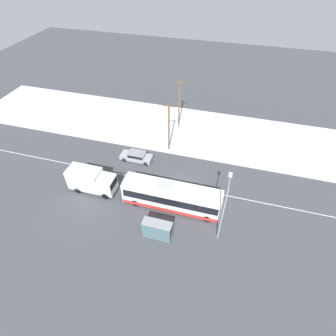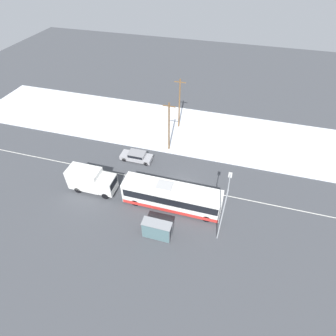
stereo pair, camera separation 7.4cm
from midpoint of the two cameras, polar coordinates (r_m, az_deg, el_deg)
ground_plane at (r=34.82m, az=3.04°, el=-4.06°), size 120.00×120.00×0.00m
snow_lot at (r=44.47m, az=6.94°, el=7.81°), size 80.00×13.42×0.12m
lane_marking_center at (r=34.82m, az=3.04°, el=-4.06°), size 60.00×0.12×0.00m
city_bus at (r=31.40m, az=0.86°, el=-6.25°), size 11.80×2.57×3.42m
box_truck at (r=34.58m, az=-16.36°, el=-2.46°), size 6.05×2.30×3.24m
sedan_car at (r=38.45m, az=-6.79°, el=2.64°), size 4.63×1.80×1.35m
pedestrian_at_stop at (r=29.87m, az=-3.44°, el=-11.70°), size 0.65×0.29×1.80m
bus_shelter at (r=28.62m, az=-2.53°, el=-13.19°), size 3.19×1.20×2.40m
streetlamp at (r=26.84m, az=12.17°, el=-8.19°), size 0.36×2.61×7.89m
utility_pole_roadside at (r=38.06m, az=0.27°, el=8.99°), size 1.80×0.24×7.98m
utility_pole_snowlot at (r=43.19m, az=2.55°, el=13.85°), size 1.80×0.24×8.54m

